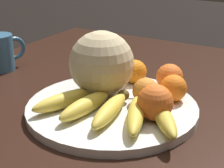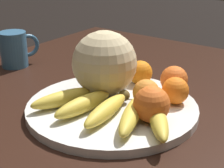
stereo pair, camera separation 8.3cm
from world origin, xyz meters
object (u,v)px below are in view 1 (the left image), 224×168
Objects in this scene: kitchen_table at (124,147)px; fruit_bowl at (112,108)px; banana_bunch at (111,109)px; melon at (102,63)px; ceramic_mug at (1,52)px; orange_front_left at (135,72)px; orange_front_right at (146,91)px; orange_mid_center at (170,77)px; orange_back_right at (155,102)px; orange_back_left at (173,88)px; produce_tag at (129,91)px.

fruit_bowl is (-0.01, 0.02, 0.10)m from kitchen_table.
kitchen_table is 0.15m from banana_bunch.
melon is at bearing -147.95° from banana_bunch.
kitchen_table is 10.62× the size of ceramic_mug.
orange_front_left is (0.14, 0.01, 0.04)m from fruit_bowl.
orange_front_right reaches higher than banana_bunch.
orange_mid_center is (0.20, -0.05, 0.01)m from banana_bunch.
orange_front_right is 0.49m from ceramic_mug.
orange_front_right is (0.10, -0.03, 0.01)m from banana_bunch.
fruit_bowl is 0.44m from ceramic_mug.
kitchen_table is 0.15m from orange_front_right.
kitchen_table is at bearing -109.53° from melon.
orange_front_left is at bearing 38.39° from orange_back_right.
fruit_bowl is 0.15m from orange_front_left.
orange_back_left is (0.05, -0.05, 0.00)m from orange_front_right.
orange_front_right is at bearing 39.14° from orange_back_right.
orange_front_right is at bearing 152.98° from banana_bunch.
melon is 0.12m from orange_front_right.
melon is 1.32× the size of ceramic_mug.
fruit_bowl is 0.17m from orange_mid_center.
ceramic_mug is at bearing -115.43° from banana_bunch.
orange_front_left is at bearing 91.08° from orange_mid_center.
produce_tag is (0.10, 0.11, -0.04)m from orange_back_right.
fruit_bowl is at bearing -174.07° from orange_front_left.
melon is at bearing 90.14° from orange_front_right.
fruit_bowl is 5.84× the size of orange_mid_center.
produce_tag is at bearing 54.88° from orange_front_right.
banana_bunch is at bearing -151.60° from fruit_bowl.
ceramic_mug is at bearing 97.81° from orange_front_left.
melon is 2.31× the size of orange_mid_center.
banana_bunch reaches higher than fruit_bowl.
ceramic_mug is (-0.06, 0.51, 0.00)m from orange_mid_center.
orange_front_left is at bearing -16.71° from produce_tag.
orange_back_left is at bearing 142.71° from banana_bunch.
orange_mid_center is at bearing -52.18° from melon.
melon reaches higher than kitchen_table.
orange_back_left is (-0.05, -0.13, -0.00)m from orange_front_left.
banana_bunch reaches higher than produce_tag.
ceramic_mug reaches higher than orange_back_right.
ceramic_mug reaches higher than orange_mid_center.
banana_bunch is at bearing 166.07° from orange_mid_center.
melon is 0.18m from orange_back_right.
melon reaches higher than orange_front_left.
produce_tag is (0.09, 0.00, 0.01)m from fruit_bowl.
ceramic_mug is at bearing 84.87° from orange_front_right.
orange_front_left is 0.09m from orange_mid_center.
orange_back_right reaches higher than fruit_bowl.
produce_tag is at bearing 0.52° from fruit_bowl.
fruit_bowl is 0.07m from banana_bunch.
orange_mid_center reaches higher than banana_bunch.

